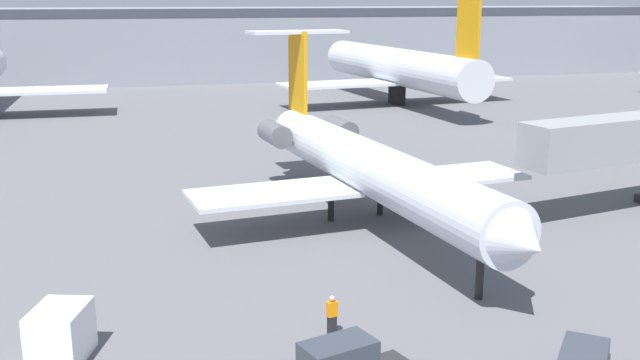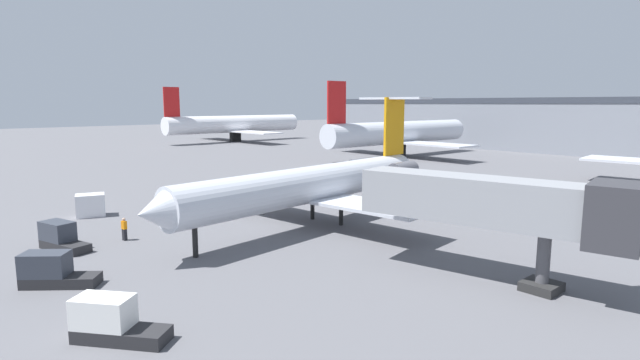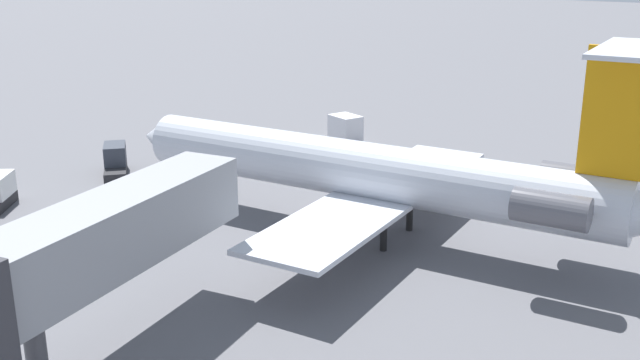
{
  "view_description": "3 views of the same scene",
  "coord_description": "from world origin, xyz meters",
  "px_view_note": "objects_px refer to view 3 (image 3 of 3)",
  "views": [
    {
      "loc": [
        -13.21,
        -35.12,
        12.76
      ],
      "look_at": [
        -2.75,
        4.47,
        2.6
      ],
      "focal_mm": 41.47,
      "sensor_mm": 36.0,
      "label": 1
    },
    {
      "loc": [
        29.99,
        -22.8,
        9.95
      ],
      "look_at": [
        -0.85,
        4.73,
        3.59
      ],
      "focal_mm": 28.0,
      "sensor_mm": 36.0,
      "label": 2
    },
    {
      "loc": [
        30.18,
        23.04,
        14.24
      ],
      "look_at": [
        1.62,
        1.62,
        3.11
      ],
      "focal_mm": 41.23,
      "sensor_mm": 36.0,
      "label": 3
    }
  ],
  "objects_px": {
    "regional_jet": "(377,171)",
    "baggage_tug_trailing": "(217,144)",
    "jet_bridge": "(74,254)",
    "cargo_container_uld": "(345,128)",
    "ground_crew_marshaller": "(254,155)",
    "baggage_tug_spare": "(115,161)"
  },
  "relations": [
    {
      "from": "jet_bridge",
      "to": "cargo_container_uld",
      "type": "height_order",
      "value": "jet_bridge"
    },
    {
      "from": "jet_bridge",
      "to": "ground_crew_marshaller",
      "type": "height_order",
      "value": "jet_bridge"
    },
    {
      "from": "baggage_tug_trailing",
      "to": "ground_crew_marshaller",
      "type": "bearing_deg",
      "value": 81.09
    },
    {
      "from": "jet_bridge",
      "to": "cargo_container_uld",
      "type": "bearing_deg",
      "value": -160.35
    },
    {
      "from": "jet_bridge",
      "to": "baggage_tug_spare",
      "type": "distance_m",
      "value": 25.15
    },
    {
      "from": "baggage_tug_trailing",
      "to": "regional_jet",
      "type": "bearing_deg",
      "value": 70.11
    },
    {
      "from": "ground_crew_marshaller",
      "to": "regional_jet",
      "type": "bearing_deg",
      "value": 67.06
    },
    {
      "from": "baggage_tug_spare",
      "to": "cargo_container_uld",
      "type": "xyz_separation_m",
      "value": [
        -16.61,
        7.17,
        0.16
      ]
    },
    {
      "from": "regional_jet",
      "to": "baggage_tug_trailing",
      "type": "height_order",
      "value": "regional_jet"
    },
    {
      "from": "regional_jet",
      "to": "ground_crew_marshaller",
      "type": "relative_size",
      "value": 17.95
    },
    {
      "from": "baggage_tug_trailing",
      "to": "jet_bridge",
      "type": "bearing_deg",
      "value": 35.16
    },
    {
      "from": "ground_crew_marshaller",
      "to": "baggage_tug_spare",
      "type": "bearing_deg",
      "value": -43.96
    },
    {
      "from": "jet_bridge",
      "to": "ground_crew_marshaller",
      "type": "relative_size",
      "value": 8.95
    },
    {
      "from": "ground_crew_marshaller",
      "to": "baggage_tug_spare",
      "type": "relative_size",
      "value": 0.43
    },
    {
      "from": "ground_crew_marshaller",
      "to": "baggage_tug_trailing",
      "type": "relative_size",
      "value": 0.4
    },
    {
      "from": "baggage_tug_spare",
      "to": "cargo_container_uld",
      "type": "bearing_deg",
      "value": 156.65
    },
    {
      "from": "baggage_tug_trailing",
      "to": "cargo_container_uld",
      "type": "height_order",
      "value": "cargo_container_uld"
    },
    {
      "from": "regional_jet",
      "to": "cargo_container_uld",
      "type": "xyz_separation_m",
      "value": [
        -15.74,
        -12.96,
        -2.54
      ]
    },
    {
      "from": "regional_jet",
      "to": "jet_bridge",
      "type": "height_order",
      "value": "regional_jet"
    },
    {
      "from": "jet_bridge",
      "to": "baggage_tug_spare",
      "type": "bearing_deg",
      "value": -130.63
    },
    {
      "from": "ground_crew_marshaller",
      "to": "cargo_container_uld",
      "type": "distance_m",
      "value": 9.97
    },
    {
      "from": "jet_bridge",
      "to": "cargo_container_uld",
      "type": "distance_m",
      "value": 35.02
    }
  ]
}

